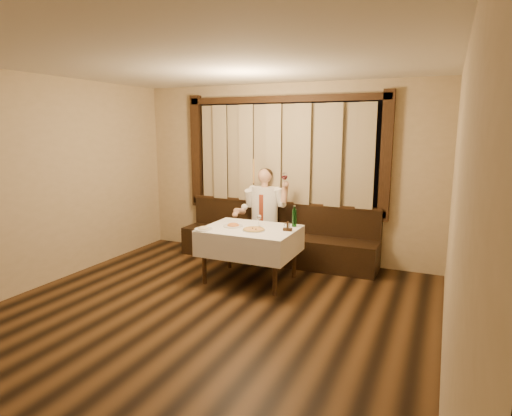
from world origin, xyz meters
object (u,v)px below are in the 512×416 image
at_px(dining_table, 250,235).
at_px(pasta_cream, 203,227).
at_px(banquette, 277,241).
at_px(pizza, 254,230).
at_px(cruet_caddy, 288,228).
at_px(seated_man, 263,208).
at_px(pasta_red, 233,224).
at_px(green_bottle, 294,218).

distance_m(dining_table, pasta_cream, 0.65).
bearing_deg(banquette, dining_table, -90.00).
relative_size(pizza, cruet_caddy, 2.42).
bearing_deg(banquette, seated_man, -156.03).
height_order(dining_table, seated_man, seated_man).
height_order(cruet_caddy, seated_man, seated_man).
xyz_separation_m(pasta_red, cruet_caddy, (0.77, 0.08, 0.01)).
bearing_deg(cruet_caddy, pasta_red, -179.59).
height_order(pasta_cream, cruet_caddy, cruet_caddy).
bearing_deg(green_bottle, seated_man, 140.18).
distance_m(dining_table, green_bottle, 0.66).
bearing_deg(cruet_caddy, dining_table, 179.80).
bearing_deg(seated_man, pasta_red, -92.39).
relative_size(banquette, pasta_cream, 13.04).
bearing_deg(pizza, dining_table, 132.77).
bearing_deg(green_bottle, banquette, 127.01).
distance_m(pasta_red, seated_man, 0.97).
bearing_deg(pasta_cream, pizza, 20.23).
bearing_deg(pasta_red, pasta_cream, -131.33).
xyz_separation_m(banquette, cruet_caddy, (0.53, -0.97, 0.49)).
xyz_separation_m(pasta_cream, green_bottle, (1.06, 0.68, 0.09)).
relative_size(dining_table, pasta_red, 4.66).
xyz_separation_m(dining_table, pizza, (0.11, -0.12, 0.12)).
bearing_deg(dining_table, pasta_cream, -146.16).
distance_m(pasta_red, pasta_cream, 0.43).
height_order(banquette, dining_table, banquette).
distance_m(dining_table, pasta_red, 0.29).
xyz_separation_m(banquette, pasta_cream, (-0.53, -1.38, 0.48)).
xyz_separation_m(pizza, green_bottle, (0.42, 0.44, 0.11)).
xyz_separation_m(pizza, pasta_red, (-0.36, 0.09, 0.02)).
relative_size(dining_table, pasta_cream, 5.18).
bearing_deg(dining_table, pasta_red, -172.82).
bearing_deg(pasta_cream, dining_table, 33.84).
height_order(banquette, pizza, banquette).
xyz_separation_m(dining_table, pasta_cream, (-0.53, -0.36, 0.14)).
height_order(green_bottle, seated_man, seated_man).
distance_m(green_bottle, cruet_caddy, 0.28).
bearing_deg(dining_table, cruet_caddy, 5.25).
xyz_separation_m(banquette, pizza, (0.11, -1.14, 0.46)).
distance_m(pizza, pasta_cream, 0.68).
distance_m(banquette, pasta_red, 1.19).
bearing_deg(seated_man, dining_table, -77.64).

